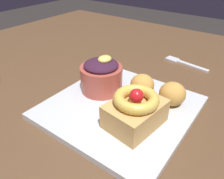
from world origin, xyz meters
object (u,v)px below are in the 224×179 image
Objects in this scene: front_plate at (120,107)px; fork at (183,63)px; cake_slice at (134,111)px; fritter_middle at (172,94)px; fritter_front at (142,85)px; berry_ramekin at (101,76)px.

front_plate is 2.06× the size of fork.
front_plate is 2.47× the size of cake_slice.
front_plate is 0.10m from fritter_middle.
cake_slice is 2.07× the size of fritter_middle.
fork is at bearing -4.60° from front_plate.
fritter_front reaches higher than fork.
berry_ramekin reaches higher than fritter_front.
cake_slice is 0.13m from berry_ramekin.
berry_ramekin is (0.02, 0.06, 0.04)m from front_plate.
fritter_front is at bearing 97.03° from fork.
berry_ramekin is 0.15m from fritter_middle.
fritter_middle is (0.04, -0.14, -0.01)m from berry_ramekin.
fork is at bearing 14.28° from fritter_middle.
fritter_middle is at bearing -74.40° from berry_ramekin.
fritter_middle is at bearing 113.48° from fork.
fork is (0.25, -0.09, -0.04)m from berry_ramekin.
fork is at bearing -18.88° from berry_ramekin.
cake_slice is 0.10m from fritter_middle.
fritter_front is at bearing 21.72° from cake_slice.
fritter_middle is 0.40× the size of fork.
berry_ramekin is 0.09m from fritter_front.
front_plate is at bearing 56.09° from cake_slice.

